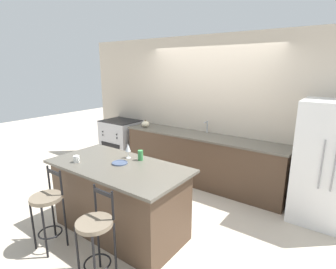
# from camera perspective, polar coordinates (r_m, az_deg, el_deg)

# --- Properties ---
(ground_plane) EXTENTS (18.00, 18.00, 0.00)m
(ground_plane) POSITION_cam_1_polar(r_m,az_deg,el_deg) (4.85, 4.91, -11.71)
(ground_plane) COLOR beige
(wall_back) EXTENTS (6.00, 0.07, 2.70)m
(wall_back) POSITION_cam_1_polar(r_m,az_deg,el_deg) (4.99, 9.18, 5.25)
(wall_back) COLOR beige
(wall_back) RESTS_ON ground_plane
(back_counter) EXTENTS (3.12, 0.64, 0.94)m
(back_counter) POSITION_cam_1_polar(r_m,az_deg,el_deg) (4.95, 7.18, -5.28)
(back_counter) COLOR #4C3828
(back_counter) RESTS_ON ground_plane
(sink_faucet) EXTENTS (0.02, 0.13, 0.22)m
(sink_faucet) POSITION_cam_1_polar(r_m,az_deg,el_deg) (4.95, 8.46, 1.94)
(sink_faucet) COLOR #ADAFB5
(sink_faucet) RESTS_ON back_counter
(kitchen_island) EXTENTS (1.85, 0.93, 0.94)m
(kitchen_island) POSITION_cam_1_polar(r_m,az_deg,el_deg) (3.57, -10.54, -13.48)
(kitchen_island) COLOR #4C3828
(kitchen_island) RESTS_ON ground_plane
(refrigerator) EXTENTS (0.85, 0.76, 1.72)m
(refrigerator) POSITION_cam_1_polar(r_m,az_deg,el_deg) (4.22, 31.79, -5.40)
(refrigerator) COLOR white
(refrigerator) RESTS_ON ground_plane
(oven_range) EXTENTS (0.80, 0.68, 0.97)m
(oven_range) POSITION_cam_1_polar(r_m,az_deg,el_deg) (6.12, -10.15, -1.41)
(oven_range) COLOR #B7B7BC
(oven_range) RESTS_ON ground_plane
(bar_stool_near) EXTENTS (0.36, 0.36, 0.99)m
(bar_stool_near) POSITION_cam_1_polar(r_m,az_deg,el_deg) (3.49, -24.72, -13.98)
(bar_stool_near) COLOR black
(bar_stool_near) RESTS_ON ground_plane
(bar_stool_far) EXTENTS (0.36, 0.36, 0.99)m
(bar_stool_far) POSITION_cam_1_polar(r_m,az_deg,el_deg) (2.85, -15.45, -19.93)
(bar_stool_far) COLOR black
(bar_stool_far) RESTS_ON ground_plane
(dinner_plate) EXTENTS (0.20, 0.20, 0.02)m
(dinner_plate) POSITION_cam_1_polar(r_m,az_deg,el_deg) (3.42, -10.49, -6.08)
(dinner_plate) COLOR #425170
(dinner_plate) RESTS_ON kitchen_island
(wine_glass) EXTENTS (0.07, 0.07, 0.20)m
(wine_glass) POSITION_cam_1_polar(r_m,az_deg,el_deg) (3.56, -8.70, -2.91)
(wine_glass) COLOR white
(wine_glass) RESTS_ON kitchen_island
(coffee_mug) EXTENTS (0.11, 0.08, 0.09)m
(coffee_mug) POSITION_cam_1_polar(r_m,az_deg,el_deg) (3.60, -19.29, -5.06)
(coffee_mug) COLOR white
(coffee_mug) RESTS_ON kitchen_island
(tumbler_cup) EXTENTS (0.07, 0.07, 0.13)m
(tumbler_cup) POSITION_cam_1_polar(r_m,az_deg,el_deg) (3.48, -5.98, -4.54)
(tumbler_cup) COLOR #3D934C
(tumbler_cup) RESTS_ON kitchen_island
(pumpkin_decoration) EXTENTS (0.16, 0.16, 0.15)m
(pumpkin_decoration) POSITION_cam_1_polar(r_m,az_deg,el_deg) (5.41, -4.95, 2.30)
(pumpkin_decoration) COLOR beige
(pumpkin_decoration) RESTS_ON back_counter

